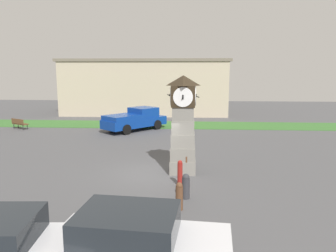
{
  "coord_description": "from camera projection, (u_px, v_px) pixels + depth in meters",
  "views": [
    {
      "loc": [
        1.7,
        -15.15,
        4.88
      ],
      "look_at": [
        0.56,
        2.11,
        1.97
      ],
      "focal_mm": 35.0,
      "sensor_mm": 36.0,
      "label": 1
    }
  ],
  "objects": [
    {
      "name": "ground_plane",
      "position": [
        154.0,
        173.0,
        15.82
      ],
      "size": [
        78.37,
        78.37,
        0.0
      ],
      "primitive_type": "plane",
      "color": "#4C4C4F"
    },
    {
      "name": "clock_tower",
      "position": [
        183.0,
        126.0,
        15.63
      ],
      "size": [
        1.53,
        1.51,
        4.69
      ],
      "color": "gray",
      "rests_on": "ground_plane"
    },
    {
      "name": "bollard_near_tower",
      "position": [
        186.0,
        164.0,
        15.47
      ],
      "size": [
        0.29,
        0.29,
        1.11
      ],
      "color": "brown",
      "rests_on": "ground_plane"
    },
    {
      "name": "bollard_mid_row",
      "position": [
        180.0,
        173.0,
        14.03
      ],
      "size": [
        0.22,
        0.22,
        1.13
      ],
      "color": "maroon",
      "rests_on": "ground_plane"
    },
    {
      "name": "bollard_far_row",
      "position": [
        186.0,
        186.0,
        12.62
      ],
      "size": [
        0.3,
        0.3,
        0.99
      ],
      "color": "#333338",
      "rests_on": "ground_plane"
    },
    {
      "name": "bollard_end_row",
      "position": [
        179.0,
        196.0,
        11.58
      ],
      "size": [
        0.26,
        0.26,
        1.01
      ],
      "color": "brown",
      "rests_on": "ground_plane"
    },
    {
      "name": "car_by_building",
      "position": [
        137.0,
        244.0,
        7.76
      ],
      "size": [
        4.39,
        2.37,
        1.64
      ],
      "color": "silver",
      "rests_on": "ground_plane"
    },
    {
      "name": "pickup_truck",
      "position": [
        135.0,
        119.0,
        27.16
      ],
      "size": [
        5.13,
        5.49,
        1.85
      ],
      "color": "navy",
      "rests_on": "ground_plane"
    },
    {
      "name": "bench",
      "position": [
        19.0,
        123.0,
        27.76
      ],
      "size": [
        1.66,
        1.23,
        0.9
      ],
      "color": "brown",
      "rests_on": "ground_plane"
    },
    {
      "name": "warehouse_blue_far",
      "position": [
        146.0,
        86.0,
        38.54
      ],
      "size": [
        18.95,
        8.75,
        6.19
      ],
      "color": "#B7A88E",
      "rests_on": "ground_plane"
    },
    {
      "name": "grass_verge_far",
      "position": [
        174.0,
        125.0,
        29.94
      ],
      "size": [
        47.02,
        4.15,
        0.04
      ],
      "primitive_type": "cube",
      "color": "#386B2D",
      "rests_on": "ground_plane"
    }
  ]
}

